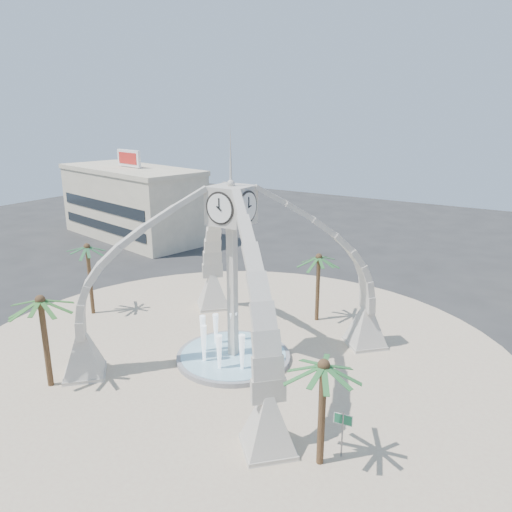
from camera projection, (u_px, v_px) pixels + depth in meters
The scene contains 10 objects.
ground at pixel (233, 359), 35.26m from camera, with size 140.00×140.00×0.00m, color #282828.
plaza at pixel (233, 359), 35.25m from camera, with size 40.00×40.00×0.06m, color #C3B391.
clock_tower at pixel (232, 272), 33.44m from camera, with size 17.94×17.94×16.30m.
fountain at pixel (233, 356), 35.18m from camera, with size 8.00×8.00×3.62m.
building_nw at pixel (132, 202), 68.13m from camera, with size 23.75×13.73×11.90m.
palm_east at pixel (324, 367), 23.36m from camera, with size 4.65×4.65×6.17m.
palm_west at pixel (87, 248), 41.54m from camera, with size 4.09×4.09×6.67m.
palm_north at pixel (319, 258), 40.28m from camera, with size 4.43×4.43×6.21m.
palm_south at pixel (40, 301), 30.25m from camera, with size 4.47×4.47×6.61m.
street_sign at pixel (343, 425), 24.79m from camera, with size 0.97×0.14×2.63m.
Camera 1 is at (18.28, -26.05, 16.93)m, focal length 35.00 mm.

